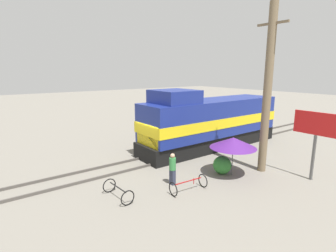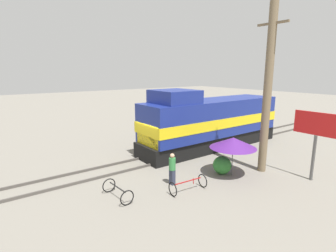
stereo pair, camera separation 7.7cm
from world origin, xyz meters
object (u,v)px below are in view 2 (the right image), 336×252
Objects in this scene: locomotive at (209,122)px; billboard_sign at (317,129)px; utility_pole at (268,90)px; bicycle at (188,185)px; person_bystander at (172,168)px; vendor_umbrella at (233,143)px; bicycle_spare at (118,191)px.

locomotive is 7.61m from billboard_sign.
utility_pole is at bearing -157.59° from billboard_sign.
bicycle is at bearing -52.15° from locomotive.
billboard_sign is at bearing 22.41° from utility_pole.
locomotive is at bearing 120.23° from person_bystander.
billboard_sign is at bearing 0.89° from locomotive.
vendor_umbrella is 0.70× the size of billboard_sign.
vendor_umbrella is at bearing -84.38° from bicycle.
utility_pole is at bearing 73.33° from vendor_umbrella.
billboard_sign is (7.57, 0.12, 0.86)m from locomotive.
billboard_sign is at bearing -110.82° from bicycle.
bicycle is at bearing -114.56° from billboard_sign.
bicycle is (1.11, 0.13, -0.54)m from person_bystander.
utility_pole reaches higher than bicycle_spare.
billboard_sign is 10.46m from bicycle_spare.
person_bystander is at bearing 170.56° from bicycle_spare.
bicycle_spare reaches higher than bicycle.
bicycle_spare is (3.34, -9.13, -1.60)m from locomotive.
billboard_sign is at bearing 44.78° from vendor_umbrella.
utility_pole reaches higher than billboard_sign.
utility_pole is at bearing -91.45° from bicycle.
bicycle is at bearing -88.12° from vendor_umbrella.
person_bystander is 2.98m from bicycle_spare.
locomotive is at bearing -179.11° from billboard_sign.
utility_pole is 4.92× the size of bicycle.
bicycle is (0.11, -3.28, -1.53)m from vendor_umbrella.
vendor_umbrella is at bearing -106.67° from utility_pole.
vendor_umbrella is (-0.58, -1.95, -2.80)m from utility_pole.
utility_pole is 3.64× the size of vendor_umbrella.
bicycle is (-2.84, -6.20, -2.46)m from billboard_sign.
billboard_sign is at bearing 151.60° from bicycle_spare.
utility_pole reaches higher than person_bystander.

